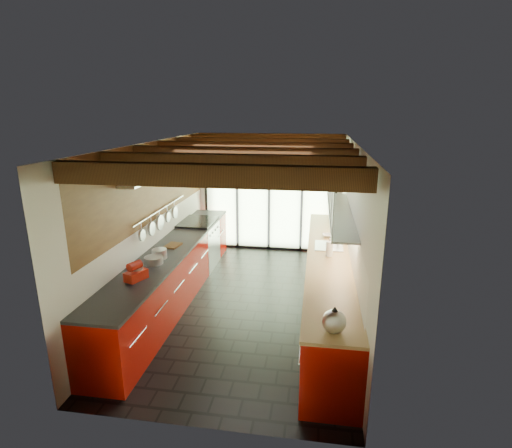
{
  "coord_description": "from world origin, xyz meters",
  "views": [
    {
      "loc": [
        1.04,
        -5.92,
        3.08
      ],
      "look_at": [
        0.06,
        0.4,
        1.25
      ],
      "focal_mm": 28.0,
      "sensor_mm": 36.0,
      "label": 1
    }
  ],
  "objects_px": {
    "stand_mixer": "(136,272)",
    "soap_bottle": "(329,250)",
    "bowl": "(328,235)",
    "kettle": "(334,320)",
    "paper_towel": "(329,249)"
  },
  "relations": [
    {
      "from": "stand_mixer",
      "to": "soap_bottle",
      "type": "height_order",
      "value": "stand_mixer"
    },
    {
      "from": "bowl",
      "to": "soap_bottle",
      "type": "bearing_deg",
      "value": -90.0
    },
    {
      "from": "kettle",
      "to": "bowl",
      "type": "bearing_deg",
      "value": 90.0
    },
    {
      "from": "paper_towel",
      "to": "bowl",
      "type": "distance_m",
      "value": 0.99
    },
    {
      "from": "kettle",
      "to": "paper_towel",
      "type": "distance_m",
      "value": 2.18
    },
    {
      "from": "stand_mixer",
      "to": "soap_bottle",
      "type": "xyz_separation_m",
      "value": [
        2.54,
        1.34,
        -0.02
      ]
    },
    {
      "from": "stand_mixer",
      "to": "kettle",
      "type": "height_order",
      "value": "kettle"
    },
    {
      "from": "stand_mixer",
      "to": "kettle",
      "type": "distance_m",
      "value": 2.7
    },
    {
      "from": "stand_mixer",
      "to": "bowl",
      "type": "height_order",
      "value": "stand_mixer"
    },
    {
      "from": "stand_mixer",
      "to": "soap_bottle",
      "type": "distance_m",
      "value": 2.87
    },
    {
      "from": "paper_towel",
      "to": "bowl",
      "type": "relative_size",
      "value": 1.4
    },
    {
      "from": "stand_mixer",
      "to": "paper_towel",
      "type": "bearing_deg",
      "value": 26.68
    },
    {
      "from": "paper_towel",
      "to": "soap_bottle",
      "type": "distance_m",
      "value": 0.07
    },
    {
      "from": "stand_mixer",
      "to": "paper_towel",
      "type": "distance_m",
      "value": 2.84
    },
    {
      "from": "stand_mixer",
      "to": "kettle",
      "type": "bearing_deg",
      "value": -19.62
    }
  ]
}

